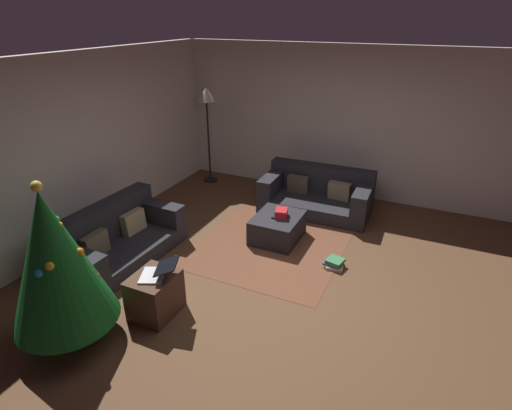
% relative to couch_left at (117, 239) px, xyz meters
% --- Properties ---
extents(ground_plane, '(6.40, 6.40, 0.00)m').
position_rel_couch_left_xyz_m(ground_plane, '(0.36, -2.25, -0.29)').
color(ground_plane, brown).
extents(rear_partition, '(6.40, 0.12, 2.60)m').
position_rel_couch_left_xyz_m(rear_partition, '(0.36, 0.89, 1.01)').
color(rear_partition, silver).
rests_on(rear_partition, ground_plane).
extents(corner_partition, '(0.12, 6.40, 2.60)m').
position_rel_couch_left_xyz_m(corner_partition, '(3.50, -2.25, 1.01)').
color(corner_partition, silver).
rests_on(corner_partition, ground_plane).
extents(couch_left, '(1.77, 0.91, 0.75)m').
position_rel_couch_left_xyz_m(couch_left, '(0.00, 0.00, 0.00)').
color(couch_left, '#26262B').
rests_on(couch_left, ground_plane).
extents(couch_right, '(0.93, 1.80, 0.71)m').
position_rel_couch_left_xyz_m(couch_right, '(2.60, -2.00, -0.01)').
color(couch_right, '#26262B').
rests_on(couch_right, ground_plane).
extents(ottoman, '(0.77, 0.64, 0.37)m').
position_rel_couch_left_xyz_m(ottoman, '(1.39, -1.77, -0.10)').
color(ottoman, '#26262B').
rests_on(ottoman, ground_plane).
extents(gift_box, '(0.25, 0.21, 0.12)m').
position_rel_couch_left_xyz_m(gift_box, '(1.40, -1.82, 0.14)').
color(gift_box, red).
rests_on(gift_box, ottoman).
extents(tv_remote, '(0.08, 0.17, 0.02)m').
position_rel_couch_left_xyz_m(tv_remote, '(1.31, -1.79, 0.09)').
color(tv_remote, black).
rests_on(tv_remote, ottoman).
extents(christmas_tree, '(1.00, 1.00, 1.76)m').
position_rel_couch_left_xyz_m(christmas_tree, '(-1.41, -0.64, 0.68)').
color(christmas_tree, brown).
rests_on(christmas_tree, ground_plane).
extents(side_table, '(0.52, 0.44, 0.49)m').
position_rel_couch_left_xyz_m(side_table, '(-0.71, -1.17, -0.04)').
color(side_table, '#4C3323').
rests_on(side_table, ground_plane).
extents(laptop, '(0.44, 0.49, 0.18)m').
position_rel_couch_left_xyz_m(laptop, '(-0.69, -1.23, 0.26)').
color(laptop, silver).
rests_on(laptop, side_table).
extents(book_stack, '(0.26, 0.27, 0.11)m').
position_rel_couch_left_xyz_m(book_stack, '(1.01, -2.74, -0.23)').
color(book_stack, beige).
rests_on(book_stack, ground_plane).
extents(corner_lamp, '(0.36, 0.36, 1.81)m').
position_rel_couch_left_xyz_m(corner_lamp, '(2.99, 0.32, 1.26)').
color(corner_lamp, black).
rests_on(corner_lamp, ground_plane).
extents(area_rug, '(2.60, 2.00, 0.01)m').
position_rel_couch_left_xyz_m(area_rug, '(1.39, -1.77, -0.28)').
color(area_rug, brown).
rests_on(area_rug, ground_plane).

